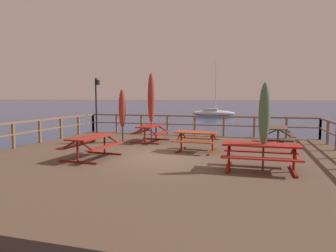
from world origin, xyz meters
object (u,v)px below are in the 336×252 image
at_px(patio_umbrella_short_front, 151,98).
at_px(patio_umbrella_tall_mid_left, 122,109).
at_px(sailboat_distant, 213,113).
at_px(picnic_table_mid_centre, 278,131).
at_px(lamp_post_hooked, 97,97).
at_px(picnic_table_back_right, 261,151).
at_px(picnic_table_front_left, 197,137).
at_px(picnic_table_mid_right, 92,142).
at_px(picnic_table_front_right, 151,130).
at_px(patio_umbrella_tall_mid_right, 264,115).

xyz_separation_m(patio_umbrella_short_front, patio_umbrella_tall_mid_left, (-1.20, -0.61, -0.47)).
height_order(patio_umbrella_short_front, sailboat_distant, sailboat_distant).
height_order(picnic_table_mid_centre, patio_umbrella_tall_mid_left, patio_umbrella_tall_mid_left).
height_order(patio_umbrella_short_front, lamp_post_hooked, patio_umbrella_short_front).
height_order(picnic_table_back_right, lamp_post_hooked, lamp_post_hooked).
bearing_deg(picnic_table_front_left, picnic_table_mid_centre, 42.71).
bearing_deg(picnic_table_mid_right, picnic_table_front_right, 81.38).
bearing_deg(patio_umbrella_short_front, picnic_table_front_left, -37.43).
height_order(picnic_table_front_left, patio_umbrella_short_front, patio_umbrella_short_front).
xyz_separation_m(picnic_table_front_left, picnic_table_mid_centre, (3.16, 2.92, 0.01)).
bearing_deg(sailboat_distant, picnic_table_back_right, -80.16).
bearing_deg(sailboat_distant, picnic_table_front_right, -88.19).
bearing_deg(picnic_table_front_left, picnic_table_mid_right, -144.60).
relative_size(picnic_table_mid_right, patio_umbrella_tall_mid_left, 0.84).
distance_m(picnic_table_mid_centre, lamp_post_hooked, 10.02).
bearing_deg(picnic_table_mid_right, patio_umbrella_tall_mid_left, 98.02).
distance_m(picnic_table_front_right, picnic_table_mid_right, 4.29).
bearing_deg(picnic_table_front_right, picnic_table_back_right, -42.15).
height_order(picnic_table_mid_centre, sailboat_distant, sailboat_distant).
relative_size(patio_umbrella_short_front, lamp_post_hooked, 1.00).
bearing_deg(picnic_table_back_right, patio_umbrella_tall_mid_left, 147.88).
bearing_deg(patio_umbrella_tall_mid_right, picnic_table_back_right, 147.70).
xyz_separation_m(patio_umbrella_short_front, patio_umbrella_tall_mid_right, (4.91, -4.44, -0.44)).
bearing_deg(picnic_table_mid_centre, patio_umbrella_short_front, -170.10).
height_order(picnic_table_mid_right, patio_umbrella_short_front, patio_umbrella_short_front).
distance_m(picnic_table_front_left, patio_umbrella_tall_mid_right, 3.62).
bearing_deg(picnic_table_front_right, patio_umbrella_tall_mid_right, -42.03).
height_order(patio_umbrella_short_front, patio_umbrella_tall_mid_left, patio_umbrella_short_front).
bearing_deg(picnic_table_mid_right, picnic_table_mid_centre, 39.22).
relative_size(picnic_table_front_left, picnic_table_mid_centre, 0.82).
relative_size(picnic_table_front_right, patio_umbrella_tall_mid_left, 0.75).
bearing_deg(sailboat_distant, patio_umbrella_short_front, -88.10).
height_order(picnic_table_mid_right, patio_umbrella_tall_mid_left, patio_umbrella_tall_mid_left).
distance_m(picnic_table_front_right, patio_umbrella_tall_mid_right, 6.76).
bearing_deg(patio_umbrella_tall_mid_right, picnic_table_front_right, 137.97).
height_order(picnic_table_front_left, patio_umbrella_tall_mid_right, patio_umbrella_tall_mid_right).
xyz_separation_m(picnic_table_back_right, picnic_table_front_left, (-2.32, 2.47, -0.02)).
xyz_separation_m(picnic_table_mid_centre, lamp_post_hooked, (-9.81, 1.31, 1.55)).
bearing_deg(picnic_table_mid_centre, patio_umbrella_tall_mid_left, -166.93).
height_order(picnic_table_back_right, picnic_table_mid_centre, same).
xyz_separation_m(picnic_table_back_right, lamp_post_hooked, (-8.97, 6.70, 1.55)).
height_order(picnic_table_back_right, picnic_table_front_left, same).
height_order(picnic_table_front_left, picnic_table_mid_centre, same).
relative_size(patio_umbrella_short_front, patio_umbrella_tall_mid_right, 1.27).
xyz_separation_m(picnic_table_mid_right, patio_umbrella_tall_mid_left, (-0.51, 3.60, 1.00)).
relative_size(picnic_table_mid_right, patio_umbrella_short_front, 0.65).
xyz_separation_m(patio_umbrella_tall_mid_left, patio_umbrella_tall_mid_right, (6.11, -3.84, 0.03)).
bearing_deg(lamp_post_hooked, patio_umbrella_short_front, -29.13).
bearing_deg(picnic_table_front_left, lamp_post_hooked, 147.53).
distance_m(picnic_table_mid_right, picnic_table_front_left, 3.94).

